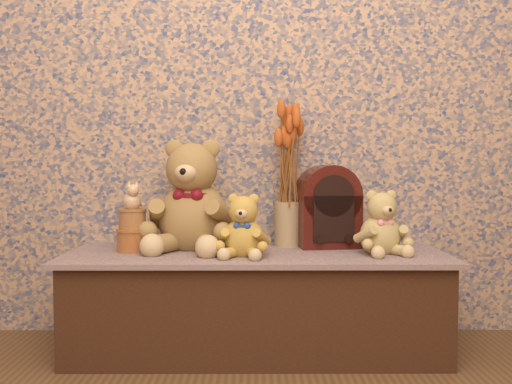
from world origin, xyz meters
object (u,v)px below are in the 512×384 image
cathedral_radio (328,206)px  biscuit_tin_lower (133,241)px  teddy_large (193,190)px  teddy_small (380,220)px  teddy_medium (244,223)px  ceramic_vase (288,224)px  cat_figurine (132,195)px

cathedral_radio → biscuit_tin_lower: cathedral_radio is taller
teddy_large → teddy_small: (0.74, -0.12, -0.11)m
teddy_large → teddy_medium: teddy_large is taller
teddy_medium → ceramic_vase: size_ratio=1.34×
teddy_small → cathedral_radio: bearing=124.0°
teddy_large → ceramic_vase: teddy_large is taller
ceramic_vase → cat_figurine: size_ratio=1.66×
ceramic_vase → biscuit_tin_lower: ceramic_vase is taller
biscuit_tin_lower → ceramic_vase: bearing=13.1°
teddy_small → ceramic_vase: (-0.35, 0.19, -0.04)m
teddy_small → ceramic_vase: 0.40m
ceramic_vase → cat_figurine: 0.65m
ceramic_vase → cat_figurine: cat_figurine is taller
teddy_medium → biscuit_tin_lower: (-0.44, 0.10, -0.08)m
teddy_large → biscuit_tin_lower: (-0.23, -0.07, -0.20)m
cathedral_radio → teddy_large: bearing=176.8°
teddy_small → cathedral_radio: size_ratio=0.77×
teddy_large → teddy_medium: bearing=-30.2°
teddy_medium → ceramic_vase: 0.31m
teddy_small → cathedral_radio: cathedral_radio is taller
teddy_medium → ceramic_vase: (0.18, 0.24, -0.03)m
teddy_medium → biscuit_tin_lower: size_ratio=2.11×
cathedral_radio → biscuit_tin_lower: size_ratio=2.86×
cathedral_radio → biscuit_tin_lower: bearing=-179.4°
teddy_medium → cat_figurine: (-0.44, 0.10, 0.10)m
cathedral_radio → cat_figurine: (-0.79, -0.13, 0.05)m
teddy_large → ceramic_vase: bearing=19.6°
teddy_small → biscuit_tin_lower: teddy_small is taller
teddy_medium → teddy_small: teddy_small is taller
teddy_medium → cat_figurine: cat_figurine is taller
teddy_medium → cathedral_radio: 0.42m
teddy_large → cathedral_radio: bearing=14.6°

